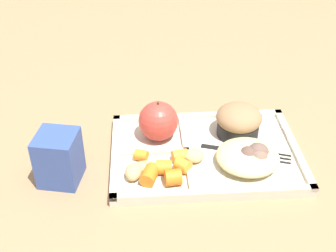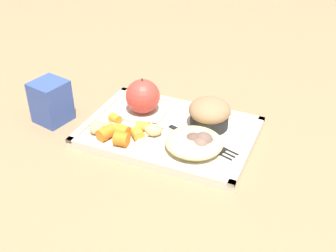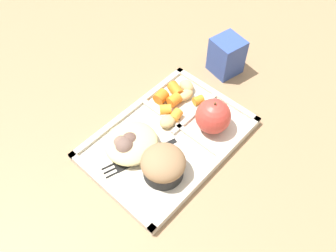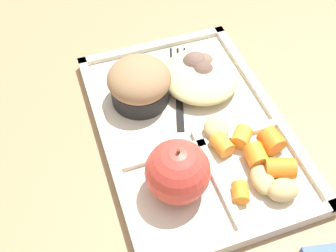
% 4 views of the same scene
% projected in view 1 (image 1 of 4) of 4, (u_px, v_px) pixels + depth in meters
% --- Properties ---
extents(ground, '(6.00, 6.00, 0.00)m').
position_uv_depth(ground, '(205.00, 157.00, 0.80)').
color(ground, '#997551').
extents(lunch_tray, '(0.32, 0.22, 0.02)m').
position_uv_depth(lunch_tray, '(205.00, 154.00, 0.79)').
color(lunch_tray, beige).
rests_on(lunch_tray, ground).
extents(green_apple, '(0.07, 0.07, 0.08)m').
position_uv_depth(green_apple, '(158.00, 121.00, 0.80)').
color(green_apple, '#C63D33').
rests_on(green_apple, lunch_tray).
extents(bran_muffin, '(0.08, 0.08, 0.06)m').
position_uv_depth(bran_muffin, '(239.00, 121.00, 0.81)').
color(bran_muffin, black).
rests_on(bran_muffin, lunch_tray).
extents(carrot_slice_edge, '(0.03, 0.04, 0.02)m').
position_uv_depth(carrot_slice_edge, '(150.00, 175.00, 0.72)').
color(carrot_slice_edge, orange).
rests_on(carrot_slice_edge, lunch_tray).
extents(carrot_slice_diagonal, '(0.03, 0.03, 0.02)m').
position_uv_depth(carrot_slice_diagonal, '(164.00, 167.00, 0.74)').
color(carrot_slice_diagonal, orange).
rests_on(carrot_slice_diagonal, lunch_tray).
extents(carrot_slice_large, '(0.03, 0.02, 0.02)m').
position_uv_depth(carrot_slice_large, '(141.00, 155.00, 0.77)').
color(carrot_slice_large, orange).
rests_on(carrot_slice_large, lunch_tray).
extents(carrot_slice_center, '(0.03, 0.03, 0.02)m').
position_uv_depth(carrot_slice_center, '(183.00, 166.00, 0.74)').
color(carrot_slice_center, orange).
rests_on(carrot_slice_center, lunch_tray).
extents(carrot_slice_small, '(0.03, 0.03, 0.03)m').
position_uv_depth(carrot_slice_small, '(173.00, 177.00, 0.72)').
color(carrot_slice_small, orange).
rests_on(carrot_slice_small, lunch_tray).
extents(carrot_slice_near_corner, '(0.03, 0.03, 0.02)m').
position_uv_depth(carrot_slice_near_corner, '(180.00, 156.00, 0.76)').
color(carrot_slice_near_corner, orange).
rests_on(carrot_slice_near_corner, lunch_tray).
extents(potato_chunk_wedge, '(0.04, 0.03, 0.02)m').
position_uv_depth(potato_chunk_wedge, '(146.00, 167.00, 0.74)').
color(potato_chunk_wedge, tan).
rests_on(potato_chunk_wedge, lunch_tray).
extents(potato_chunk_corner, '(0.03, 0.04, 0.02)m').
position_uv_depth(potato_chunk_corner, '(133.00, 172.00, 0.73)').
color(potato_chunk_corner, tan).
rests_on(potato_chunk_corner, lunch_tray).
extents(potato_chunk_browned, '(0.04, 0.03, 0.02)m').
position_uv_depth(potato_chunk_browned, '(194.00, 156.00, 0.76)').
color(potato_chunk_browned, tan).
rests_on(potato_chunk_browned, lunch_tray).
extents(egg_noodle_pile, '(0.11, 0.10, 0.03)m').
position_uv_depth(egg_noodle_pile, '(248.00, 157.00, 0.75)').
color(egg_noodle_pile, '#D6C684').
rests_on(egg_noodle_pile, lunch_tray).
extents(meatball_center, '(0.04, 0.04, 0.04)m').
position_uv_depth(meatball_center, '(258.00, 154.00, 0.75)').
color(meatball_center, brown).
rests_on(meatball_center, lunch_tray).
extents(meatball_back, '(0.04, 0.04, 0.04)m').
position_uv_depth(meatball_back, '(248.00, 157.00, 0.75)').
color(meatball_back, brown).
rests_on(meatball_back, lunch_tray).
extents(meatball_front, '(0.03, 0.03, 0.03)m').
position_uv_depth(meatball_front, '(258.00, 159.00, 0.75)').
color(meatball_front, '#755B4C').
rests_on(meatball_front, lunch_tray).
extents(plastic_fork, '(0.15, 0.06, 0.00)m').
position_uv_depth(plastic_fork, '(252.00, 154.00, 0.78)').
color(plastic_fork, black).
rests_on(plastic_fork, lunch_tray).
extents(milk_carton, '(0.07, 0.07, 0.09)m').
position_uv_depth(milk_carton, '(59.00, 158.00, 0.72)').
color(milk_carton, '#334C99').
rests_on(milk_carton, ground).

